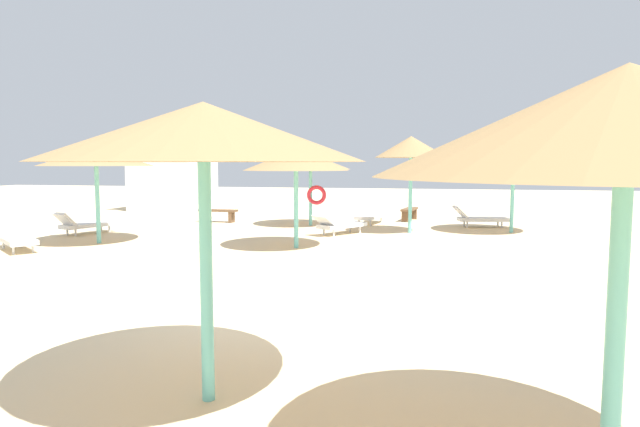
{
  "coord_description": "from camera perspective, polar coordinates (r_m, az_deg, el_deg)",
  "views": [
    {
      "loc": [
        2.35,
        -8.05,
        2.26
      ],
      "look_at": [
        0.0,
        3.0,
        1.2
      ],
      "focal_mm": 30.25,
      "sensor_mm": 36.0,
      "label": 1
    }
  ],
  "objects": [
    {
      "name": "parasol_0",
      "position": [
        19.42,
        -1.0,
        5.44
      ],
      "size": [
        2.87,
        2.87,
        2.59
      ],
      "color": "#6BC6BC",
      "rests_on": "ground"
    },
    {
      "name": "ground_plane",
      "position": [
        8.69,
        -4.17,
        -9.73
      ],
      "size": [
        80.0,
        80.0,
        0.0
      ],
      "primitive_type": "plane",
      "color": "beige"
    },
    {
      "name": "bench_0",
      "position": [
        20.99,
        -10.73,
        0.03
      ],
      "size": [
        1.51,
        0.46,
        0.49
      ],
      "color": "brown",
      "rests_on": "ground"
    },
    {
      "name": "parasol_6",
      "position": [
        5.1,
        -12.23,
        8.34
      ],
      "size": [
        2.99,
        2.99,
        2.82
      ],
      "color": "#6BC6BC",
      "rests_on": "ground"
    },
    {
      "name": "parasol_4",
      "position": [
        17.61,
        9.61,
        6.92
      ],
      "size": [
        2.32,
        2.32,
        3.12
      ],
      "color": "#6BC6BC",
      "rests_on": "ground"
    },
    {
      "name": "lounger_4",
      "position": [
        17.1,
        2.03,
        -1.18
      ],
      "size": [
        1.6,
        1.92,
        0.7
      ],
      "color": "white",
      "rests_on": "ground"
    },
    {
      "name": "lounger_1",
      "position": [
        18.73,
        -23.64,
        -1.03
      ],
      "size": [
        1.28,
        1.98,
        0.76
      ],
      "color": "white",
      "rests_on": "ground"
    },
    {
      "name": "bench_1",
      "position": [
        21.51,
        9.44,
        0.18
      ],
      "size": [
        0.63,
        1.54,
        0.49
      ],
      "color": "brown",
      "rests_on": "ground"
    },
    {
      "name": "parasol_3",
      "position": [
        18.53,
        19.82,
        6.11
      ],
      "size": [
        3.07,
        3.07,
        2.84
      ],
      "color": "#6BC6BC",
      "rests_on": "ground"
    },
    {
      "name": "beach_cabana",
      "position": [
        27.34,
        -15.21,
        3.79
      ],
      "size": [
        3.63,
        3.69,
        3.15
      ],
      "color": "white",
      "rests_on": "ground"
    },
    {
      "name": "parasol_1",
      "position": [
        16.36,
        -22.63,
        5.49
      ],
      "size": [
        3.11,
        3.11,
        2.67
      ],
      "color": "#6BC6BC",
      "rests_on": "ground"
    },
    {
      "name": "lounger_0",
      "position": [
        20.23,
        5.49,
        -0.2
      ],
      "size": [
        1.06,
        2.01,
        0.63
      ],
      "color": "white",
      "rests_on": "ground"
    },
    {
      "name": "parasol_7",
      "position": [
        3.84,
        29.68,
        8.45
      ],
      "size": [
        3.11,
        3.11,
        2.87
      ],
      "color": "#6BC6BC",
      "rests_on": "ground"
    },
    {
      "name": "parasol_5",
      "position": [
        14.26,
        -2.56,
        5.64
      ],
      "size": [
        2.81,
        2.81,
        2.61
      ],
      "color": "#6BC6BC",
      "rests_on": "ground"
    },
    {
      "name": "lounger_2",
      "position": [
        16.09,
        -29.46,
        -2.3
      ],
      "size": [
        1.9,
        1.67,
        0.64
      ],
      "color": "white",
      "rests_on": "ground"
    },
    {
      "name": "lounger_3",
      "position": [
        19.84,
        16.46,
        -0.47
      ],
      "size": [
        1.96,
        0.98,
        0.75
      ],
      "color": "white",
      "rests_on": "ground"
    }
  ]
}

